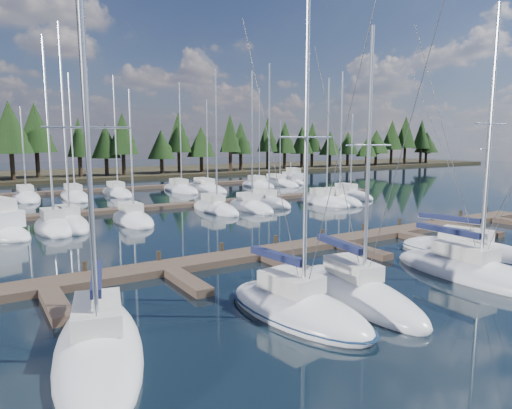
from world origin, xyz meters
TOP-DOWN VIEW (x-y plane):
  - ground at (0.00, 30.00)m, footprint 260.00×260.00m
  - far_shore at (0.00, 90.00)m, footprint 220.00×30.00m
  - main_dock at (0.00, 17.36)m, footprint 44.00×6.13m
  - back_docks at (0.00, 49.58)m, footprint 50.00×21.80m
  - front_sailboat_0 at (-17.49, 9.80)m, footprint 4.96×9.72m
  - front_sailboat_1 at (-9.78, 9.13)m, footprint 4.08×8.10m
  - front_sailboat_2 at (-6.32, 9.19)m, footprint 3.85×8.96m
  - front_sailboat_3 at (1.02, 8.37)m, footprint 3.12×9.36m
  - front_sailboat_4 at (4.99, 10.87)m, footprint 4.83×9.76m
  - back_sailboat_rows at (-0.29, 44.72)m, footprint 43.73×31.02m
  - motor_yacht_right at (24.73, 55.53)m, footprint 5.00×8.78m
  - tree_line at (-3.73, 80.19)m, footprint 184.94×11.53m

SIDE VIEW (x-z plane):
  - ground at x=0.00m, z-range 0.00..0.00m
  - back_docks at x=0.00m, z-range 0.00..0.40m
  - main_dock at x=0.00m, z-range -0.25..0.65m
  - back_sailboat_rows at x=-0.29m, z-range -8.21..8.75m
  - front_sailboat_4 at x=4.99m, z-range -5.73..6.27m
  - front_sailboat_1 at x=-9.78m, z-range -6.28..6.83m
  - front_sailboat_0 at x=-17.49m, z-range -6.52..7.08m
  - front_sailboat_2 at x=-6.32m, z-range -5.98..6.54m
  - front_sailboat_3 at x=1.02m, z-range -6.89..7.46m
  - far_shore at x=0.00m, z-range 0.00..0.60m
  - motor_yacht_right at x=24.73m, z-range -1.62..2.55m
  - tree_line at x=-3.73m, z-range 1.08..13.94m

